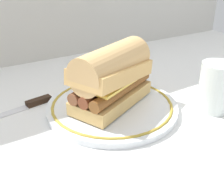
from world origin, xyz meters
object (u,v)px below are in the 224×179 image
object	(u,v)px
sausage_sandwich	(112,75)
drinking_glass	(216,90)
plate	(112,106)
butter_knife	(25,106)

from	to	relation	value
sausage_sandwich	drinking_glass	xyz separation A→B (m)	(0.18, -0.11, -0.03)
plate	butter_knife	world-z (taller)	plate
sausage_sandwich	butter_knife	world-z (taller)	sausage_sandwich
butter_knife	sausage_sandwich	bearing A→B (deg)	-32.72
drinking_glass	butter_knife	xyz separation A→B (m)	(-0.33, 0.21, -0.04)
sausage_sandwich	butter_knife	distance (m)	0.20
sausage_sandwich	butter_knife	xyz separation A→B (m)	(-0.15, 0.10, -0.07)
plate	butter_knife	bearing A→B (deg)	147.28
plate	drinking_glass	xyz separation A→B (m)	(0.18, -0.11, 0.04)
drinking_glass	butter_knife	world-z (taller)	drinking_glass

